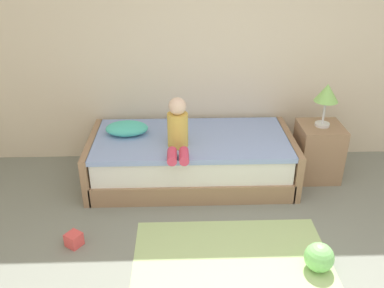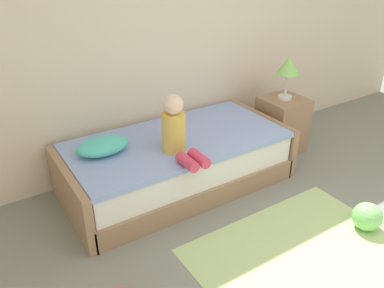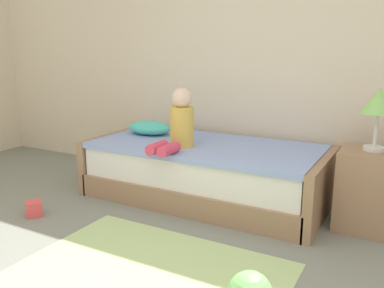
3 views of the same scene
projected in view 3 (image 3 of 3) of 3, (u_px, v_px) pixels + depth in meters
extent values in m
cube|color=beige|center=(279.00, 33.00, 3.68)|extent=(7.20, 0.10, 2.90)
cube|color=#997556|center=(205.00, 187.00, 3.68)|extent=(2.00, 1.00, 0.20)
cube|color=white|center=(206.00, 163.00, 3.63)|extent=(1.94, 0.94, 0.25)
cube|color=#8CA5E0|center=(206.00, 147.00, 3.59)|extent=(1.98, 0.98, 0.05)
cube|color=#997556|center=(116.00, 157.00, 4.12)|extent=(0.07, 1.00, 0.50)
cube|color=#997556|center=(323.00, 190.00, 3.16)|extent=(0.07, 1.00, 0.50)
cube|color=#997556|center=(369.00, 190.00, 3.02)|extent=(0.44, 0.44, 0.60)
cylinder|color=silver|center=(374.00, 148.00, 2.94)|extent=(0.15, 0.15, 0.03)
cylinder|color=silver|center=(376.00, 130.00, 2.91)|extent=(0.02, 0.02, 0.24)
cone|color=#8CCC66|center=(379.00, 101.00, 2.86)|extent=(0.24, 0.24, 0.18)
cylinder|color=gold|center=(182.00, 127.00, 3.46)|extent=(0.20, 0.20, 0.34)
sphere|color=beige|center=(182.00, 98.00, 3.40)|extent=(0.17, 0.17, 0.17)
cylinder|color=#D83F60|center=(157.00, 148.00, 3.26)|extent=(0.09, 0.22, 0.09)
cylinder|color=#D83F60|center=(169.00, 149.00, 3.20)|extent=(0.09, 0.22, 0.09)
ellipsoid|color=#4CCCBC|center=(150.00, 128.00, 3.97)|extent=(0.44, 0.30, 0.13)
cube|color=#B2D189|center=(150.00, 273.00, 2.46)|extent=(1.60, 1.10, 0.01)
cube|color=#E54C4C|center=(34.00, 209.00, 3.29)|extent=(0.17, 0.17, 0.12)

